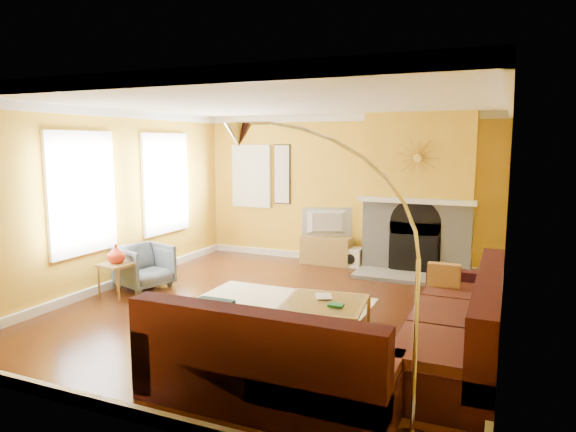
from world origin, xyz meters
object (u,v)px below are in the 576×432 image
at_px(media_console, 327,250).
at_px(arc_lamp, 330,284).
at_px(coffee_table, 324,317).
at_px(armchair, 144,266).
at_px(sectional_sofa, 351,311).
at_px(side_table, 117,280).

bearing_deg(media_console, arc_lamp, -70.77).
bearing_deg(coffee_table, armchair, 167.94).
xyz_separation_m(sectional_sofa, side_table, (-3.66, 0.60, -0.21)).
height_order(armchair, arc_lamp, arc_lamp).
xyz_separation_m(media_console, arc_lamp, (1.83, -5.25, 0.92)).
xyz_separation_m(media_console, armchair, (-2.04, -2.60, 0.08)).
bearing_deg(media_console, sectional_sofa, -67.35).
distance_m(sectional_sofa, arc_lamp, 1.70).
bearing_deg(side_table, sectional_sofa, -9.39).
bearing_deg(arc_lamp, side_table, 151.60).
relative_size(armchair, side_table, 1.49).
distance_m(sectional_sofa, armchair, 3.77).
bearing_deg(armchair, side_table, -168.80).
height_order(coffee_table, arc_lamp, arc_lamp).
bearing_deg(armchair, coffee_table, -84.68).
xyz_separation_m(sectional_sofa, arc_lamp, (0.28, -1.52, 0.72)).
bearing_deg(arc_lamp, coffee_table, 110.26).
distance_m(sectional_sofa, media_console, 4.04).
bearing_deg(media_console, side_table, -123.93).
bearing_deg(armchair, arc_lamp, -106.98).
bearing_deg(armchair, sectional_sofa, -90.02).
relative_size(armchair, arc_lamp, 0.31).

